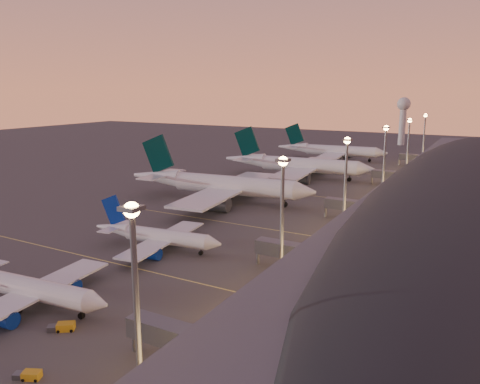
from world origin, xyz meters
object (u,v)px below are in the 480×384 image
(airliner_wide_far, at_px, (331,151))
(airliner_narrow_north, at_px, (156,236))
(airliner_wide_mid, at_px, (296,165))
(baggage_tug_b, at_px, (62,327))
(baggage_tug_a, at_px, (28,375))
(radar_tower, at_px, (403,113))
(airliner_wide_near, at_px, (218,184))
(airliner_narrow_south, at_px, (24,287))

(airliner_wide_far, bearing_deg, airliner_narrow_north, -91.49)
(airliner_narrow_north, bearing_deg, airliner_wide_mid, 86.73)
(baggage_tug_b, bearing_deg, baggage_tug_a, -95.62)
(airliner_wide_far, bearing_deg, baggage_tug_a, -87.40)
(airliner_wide_mid, height_order, airliner_wide_far, airliner_wide_mid)
(airliner_narrow_north, xyz_separation_m, airliner_wide_mid, (-6.68, 103.92, 2.34))
(airliner_wide_far, distance_m, baggage_tug_a, 213.68)
(airliner_wide_mid, height_order, radar_tower, radar_tower)
(airliner_narrow_north, distance_m, baggage_tug_b, 40.23)
(airliner_wide_mid, bearing_deg, baggage_tug_b, -87.22)
(airliner_wide_near, xyz_separation_m, airliner_wide_far, (2.80, 112.45, -0.72))
(airliner_wide_mid, bearing_deg, airliner_narrow_north, -91.02)
(radar_tower, height_order, baggage_tug_a, radar_tower)
(airliner_wide_near, distance_m, airliner_wide_far, 112.49)
(airliner_narrow_south, xyz_separation_m, airliner_wide_far, (-9.27, 197.64, 1.57))
(baggage_tug_b, bearing_deg, airliner_narrow_south, 131.34)
(airliner_narrow_north, distance_m, baggage_tug_a, 52.73)
(baggage_tug_a, bearing_deg, airliner_narrow_north, 85.57)
(airliner_wide_near, bearing_deg, airliner_wide_far, 82.67)
(airliner_wide_mid, xyz_separation_m, radar_tower, (16.78, 148.85, 16.33))
(airliner_wide_far, xyz_separation_m, baggage_tug_a, (28.71, -211.69, -4.48))
(airliner_narrow_north, relative_size, radar_tower, 1.07)
(airliner_narrow_north, distance_m, airliner_wide_far, 162.68)
(baggage_tug_a, bearing_deg, radar_tower, 66.72)
(radar_tower, bearing_deg, airliner_wide_near, -96.53)
(airliner_wide_near, relative_size, airliner_wide_mid, 1.03)
(radar_tower, bearing_deg, airliner_narrow_north, -92.29)
(airliner_wide_near, bearing_deg, airliner_narrow_south, -87.84)
(airliner_wide_far, height_order, baggage_tug_a, airliner_wide_far)
(airliner_wide_mid, distance_m, airliner_wide_far, 58.53)
(radar_tower, height_order, baggage_tug_b, radar_tower)
(airliner_narrow_south, height_order, baggage_tug_a, airliner_narrow_south)
(baggage_tug_b, bearing_deg, airliner_wide_near, 70.22)
(airliner_narrow_north, distance_m, radar_tower, 253.66)
(airliner_wide_far, height_order, radar_tower, radar_tower)
(airliner_wide_mid, bearing_deg, airliner_wide_far, 88.89)
(baggage_tug_a, distance_m, baggage_tug_b, 12.76)
(airliner_wide_mid, distance_m, baggage_tug_a, 155.39)
(airliner_wide_near, relative_size, radar_tower, 2.13)
(airliner_wide_near, height_order, airliner_wide_far, airliner_wide_near)
(airliner_wide_mid, distance_m, radar_tower, 150.68)
(airliner_narrow_south, bearing_deg, baggage_tug_a, -41.54)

